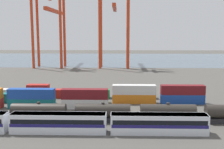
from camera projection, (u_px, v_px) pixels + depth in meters
ground_plane at (89, 82)px, 113.43m from camera, size 420.00×420.00×0.00m
harbour_water at (103, 59)px, 213.11m from camera, size 400.00×110.00×0.01m
passenger_train at (59, 122)px, 55.15m from camera, size 58.43×3.14×3.90m
freight_tank_row at (168, 113)px, 61.60m from camera, size 69.51×2.93×4.39m
shipping_container_3 at (32, 103)px, 73.22m from camera, size 12.10×2.44×2.60m
shipping_container_4 at (31, 94)px, 72.84m from camera, size 12.10×2.44×2.60m
shipping_container_5 at (85, 104)px, 72.86m from camera, size 12.10×2.44×2.60m
shipping_container_6 at (85, 94)px, 72.47m from camera, size 12.10×2.44×2.60m
shipping_container_9 at (39, 98)px, 79.22m from camera, size 6.04×2.44×2.60m
shipping_container_10 at (38, 89)px, 78.84m from camera, size 6.04×2.44×2.60m
shipping_container_11 at (86, 98)px, 78.87m from camera, size 12.10×2.44×2.60m
shipping_container_12 at (134, 99)px, 78.51m from camera, size 12.10×2.44×2.60m
shipping_container_13 at (134, 89)px, 78.13m from camera, size 12.10×2.44×2.60m
shipping_container_14 at (182, 99)px, 78.16m from camera, size 12.10×2.44×2.60m
shipping_container_15 at (183, 90)px, 77.78m from camera, size 12.10×2.44×2.60m
shipping_container_17 at (1, 93)px, 85.57m from camera, size 12.10×2.44×2.60m
shipping_container_18 at (45, 93)px, 85.21m from camera, size 12.10×2.44×2.60m
shipping_container_19 at (90, 94)px, 84.85m from camera, size 12.10×2.44×2.60m
shipping_container_20 at (135, 94)px, 84.50m from camera, size 12.10×2.44×2.60m
gantry_crane_west at (50, 19)px, 160.92m from camera, size 17.26×41.69×44.49m
gantry_crane_central at (114, 14)px, 159.00m from camera, size 17.19×39.46×50.30m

